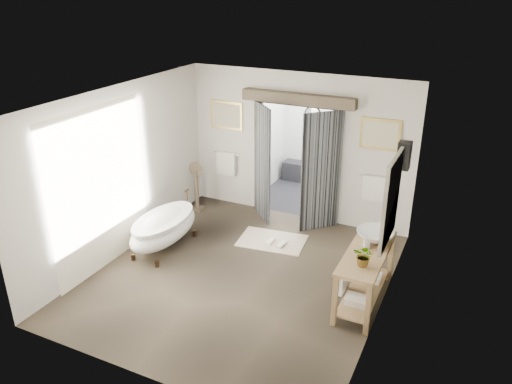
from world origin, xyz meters
TOP-DOWN VIEW (x-y plane):
  - ground_plane at (0.00, 0.00)m, footprint 5.00×5.00m
  - room_shell at (-0.04, -0.13)m, footprint 4.52×5.02m
  - shower_room at (0.00, 3.99)m, footprint 2.22×2.01m
  - back_wall_dressing at (0.00, 2.32)m, footprint 3.82×0.70m
  - clawfoot_tub at (-1.63, 0.24)m, footprint 0.76×1.69m
  - vanity at (1.95, 0.16)m, footprint 0.57×1.60m
  - pedestal_mirror at (-1.94, 1.85)m, footprint 0.32×0.20m
  - rug at (0.01, 1.28)m, footprint 1.29×0.94m
  - slippers at (0.13, 1.17)m, footprint 0.35×0.26m
  - basin at (2.01, 0.48)m, footprint 0.73×0.73m
  - plant at (2.02, -0.24)m, footprint 0.31×0.28m
  - soap_bottle_a at (1.93, 0.30)m, footprint 0.11×0.11m
  - soap_bottle_b at (1.97, 0.87)m, footprint 0.17×0.17m

SIDE VIEW (x-z plane):
  - ground_plane at x=0.00m, z-range 0.00..0.00m
  - rug at x=0.01m, z-range 0.00..0.01m
  - slippers at x=0.13m, z-range 0.01..0.06m
  - clawfoot_tub at x=-1.63m, z-range -0.01..0.82m
  - pedestal_mirror at x=-1.94m, z-range -0.08..0.99m
  - vanity at x=1.95m, z-range 0.08..0.93m
  - shower_room at x=0.00m, z-range -0.35..2.16m
  - soap_bottle_b at x=1.97m, z-range 0.85..1.03m
  - soap_bottle_a at x=1.93m, z-range 0.85..1.04m
  - basin at x=2.01m, z-range 0.85..1.04m
  - plant at x=2.02m, z-range 0.85..1.16m
  - back_wall_dressing at x=0.00m, z-range 0.30..2.82m
  - room_shell at x=-0.04m, z-range 0.40..3.31m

